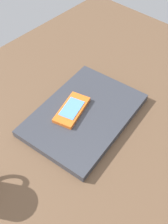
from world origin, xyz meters
TOP-DOWN VIEW (x-y plane):
  - desk_surface at (0.00, 0.00)cm, footprint 120.00×80.00cm
  - laptop_closed at (6.14, -1.07)cm, footprint 32.43×24.44cm
  - cell_phone_on_laptop at (4.36, 1.53)cm, footprint 12.00×8.08cm

SIDE VIEW (x-z plane):
  - desk_surface at x=0.00cm, z-range 0.00..3.00cm
  - laptop_closed at x=6.14cm, z-range 3.00..4.93cm
  - cell_phone_on_laptop at x=4.36cm, z-range 4.90..6.06cm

